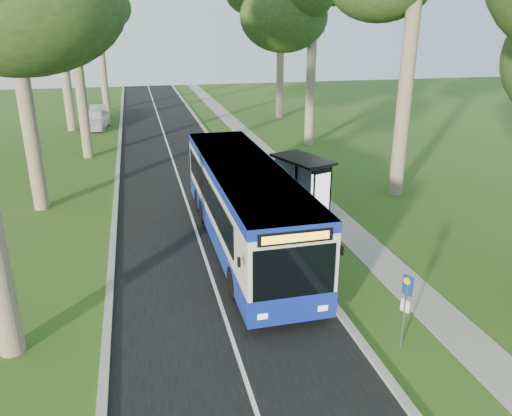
{
  "coord_description": "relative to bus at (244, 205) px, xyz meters",
  "views": [
    {
      "loc": [
        -5.68,
        -16.84,
        8.49
      ],
      "look_at": [
        -1.29,
        1.32,
        1.6
      ],
      "focal_mm": 35.0,
      "sensor_mm": 36.0,
      "label": 1
    }
  ],
  "objects": [
    {
      "name": "ground",
      "position": [
        1.79,
        -1.32,
        -1.77
      ],
      "size": [
        120.0,
        120.0,
        0.0
      ],
      "primitive_type": "plane",
      "color": "#31541A",
      "rests_on": "ground"
    },
    {
      "name": "bus_stop_sign",
      "position": [
        2.83,
        -7.64,
        -0.35
      ],
      "size": [
        0.17,
        0.3,
        2.24
      ],
      "rotation": [
        0.0,
        0.0,
        0.43
      ],
      "color": "gray",
      "rests_on": "ground"
    },
    {
      "name": "bus_shelter",
      "position": [
        3.7,
        2.9,
        0.09
      ],
      "size": [
        2.59,
        3.45,
        2.64
      ],
      "rotation": [
        0.0,
        0.0,
        0.34
      ],
      "color": "black",
      "rests_on": "ground"
    },
    {
      "name": "kerb_west",
      "position": [
        -5.21,
        8.68,
        -1.71
      ],
      "size": [
        0.25,
        100.0,
        0.12
      ],
      "primitive_type": "cube",
      "color": "#9E9B93",
      "rests_on": "ground"
    },
    {
      "name": "footpath",
      "position": [
        4.79,
        8.68,
        -1.76
      ],
      "size": [
        1.5,
        100.0,
        0.02
      ],
      "primitive_type": "cube",
      "color": "gray",
      "rests_on": "ground"
    },
    {
      "name": "car_silver",
      "position": [
        -7.26,
        31.29,
        -1.09
      ],
      "size": [
        1.63,
        4.18,
        1.36
      ],
      "primitive_type": "imported",
      "rotation": [
        0.0,
        0.0,
        0.05
      ],
      "color": "#9D9FA4",
      "rests_on": "ground"
    },
    {
      "name": "kerb_east",
      "position": [
        1.79,
        8.68,
        -1.71
      ],
      "size": [
        0.25,
        100.0,
        0.12
      ],
      "primitive_type": "cube",
      "color": "#9E9B93",
      "rests_on": "ground"
    },
    {
      "name": "litter_bin",
      "position": [
        3.28,
        0.82,
        -1.32
      ],
      "size": [
        0.51,
        0.51,
        0.89
      ],
      "rotation": [
        0.0,
        0.0,
        0.28
      ],
      "color": "black",
      "rests_on": "ground"
    },
    {
      "name": "bus",
      "position": [
        0.0,
        0.0,
        0.0
      ],
      "size": [
        2.79,
        12.88,
        3.41
      ],
      "rotation": [
        0.0,
        0.0,
        0.01
      ],
      "color": "silver",
      "rests_on": "ground"
    },
    {
      "name": "road",
      "position": [
        -1.71,
        8.68,
        -1.76
      ],
      "size": [
        7.0,
        100.0,
        0.02
      ],
      "primitive_type": "cube",
      "color": "black",
      "rests_on": "ground"
    },
    {
      "name": "car_white",
      "position": [
        -7.25,
        26.81,
        -0.93
      ],
      "size": [
        2.55,
        5.09,
        1.67
      ],
      "primitive_type": "imported",
      "rotation": [
        0.0,
        0.0,
        -0.12
      ],
      "color": "white",
      "rests_on": "ground"
    },
    {
      "name": "centre_line",
      "position": [
        -1.71,
        8.68,
        -1.74
      ],
      "size": [
        0.12,
        100.0,
        0.0
      ],
      "primitive_type": "cube",
      "color": "white",
      "rests_on": "road"
    }
  ]
}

